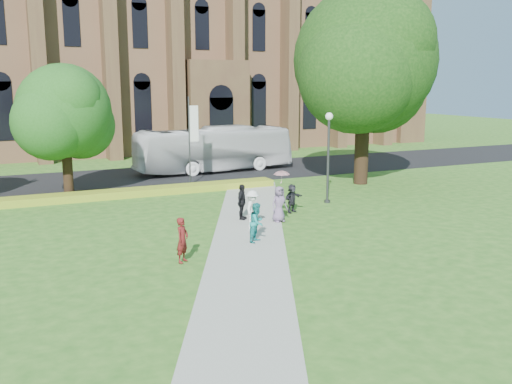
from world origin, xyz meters
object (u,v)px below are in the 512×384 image
streetlamp (328,147)px  large_tree (365,60)px  pedestrian_0 (182,240)px  tour_coach (214,149)px

streetlamp → large_tree: 8.73m
streetlamp → pedestrian_0: (-11.12, -7.34, -2.37)m
tour_coach → large_tree: bearing=-146.7°
streetlamp → pedestrian_0: size_ratio=2.96×
pedestrian_0 → large_tree: bearing=-8.0°
large_tree → pedestrian_0: (-16.62, -11.84, -7.44)m
large_tree → tour_coach: 13.57m
large_tree → pedestrian_0: size_ratio=7.46×
tour_coach → pedestrian_0: bearing=151.7°
streetlamp → large_tree: bearing=39.3°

